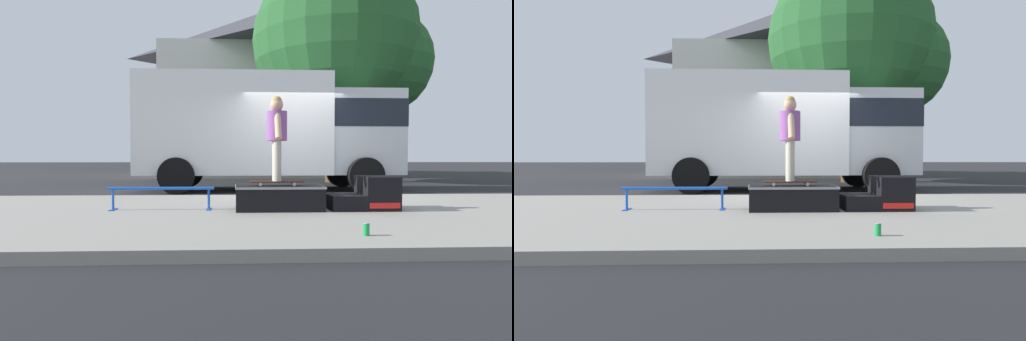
% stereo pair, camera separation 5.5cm
% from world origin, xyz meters
% --- Properties ---
extents(ground_plane, '(140.00, 140.00, 0.00)m').
position_xyz_m(ground_plane, '(0.00, 0.00, 0.00)').
color(ground_plane, black).
extents(sidewalk_slab, '(50.00, 5.00, 0.12)m').
position_xyz_m(sidewalk_slab, '(0.00, -3.00, 0.06)').
color(sidewalk_slab, gray).
rests_on(sidewalk_slab, ground).
extents(skate_box, '(1.29, 0.74, 0.36)m').
position_xyz_m(skate_box, '(-0.79, -2.90, 0.31)').
color(skate_box, black).
rests_on(skate_box, sidewalk_slab).
extents(kicker_ramp, '(0.99, 0.69, 0.49)m').
position_xyz_m(kicker_ramp, '(0.54, -2.90, 0.32)').
color(kicker_ramp, black).
rests_on(kicker_ramp, sidewalk_slab).
extents(grind_rail, '(1.57, 0.28, 0.34)m').
position_xyz_m(grind_rail, '(-2.54, -2.84, 0.38)').
color(grind_rail, blue).
rests_on(grind_rail, sidewalk_slab).
extents(skateboard, '(0.78, 0.21, 0.07)m').
position_xyz_m(skateboard, '(-0.82, -2.89, 0.53)').
color(skateboard, '#4C1E14').
rests_on(skateboard, skate_box).
extents(skater_kid, '(0.31, 0.65, 1.26)m').
position_xyz_m(skater_kid, '(-0.82, -2.89, 1.29)').
color(skater_kid, '#B7AD99').
rests_on(skater_kid, skateboard).
extents(soda_can, '(0.07, 0.07, 0.13)m').
position_xyz_m(soda_can, '(-0.13, -4.95, 0.18)').
color(soda_can, '#198C3F').
rests_on(soda_can, sidewalk_slab).
extents(box_truck, '(6.91, 2.63, 3.05)m').
position_xyz_m(box_truck, '(-0.53, 2.20, 1.70)').
color(box_truck, white).
rests_on(box_truck, ground).
extents(street_tree_main, '(6.49, 5.90, 8.03)m').
position_xyz_m(street_tree_main, '(2.43, 5.67, 4.91)').
color(street_tree_main, brown).
rests_on(street_tree_main, ground).
extents(house_behind, '(9.54, 8.22, 8.40)m').
position_xyz_m(house_behind, '(-0.36, 12.32, 4.24)').
color(house_behind, silver).
rests_on(house_behind, ground).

